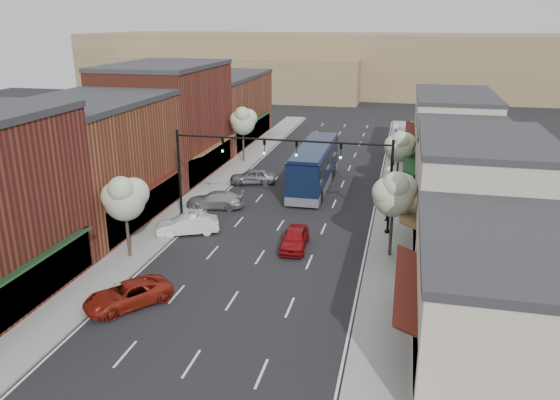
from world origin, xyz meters
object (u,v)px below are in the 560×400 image
Objects in this scene: signal_mast_left at (208,162)px; parked_car_a at (128,295)px; tree_left_far at (243,120)px; parked_car_c at (215,200)px; parked_car_d at (253,176)px; tree_right_near at (394,193)px; coach_bus at (314,166)px; lamp_post_near at (388,185)px; red_hatchback at (295,238)px; signal_mast_right at (357,171)px; tree_left_near at (125,197)px; lamp_post_far at (395,138)px; tree_right_far at (400,146)px; parked_car_b at (188,224)px.

parked_car_a is (0.28, -13.78, -3.96)m from signal_mast_left.
tree_left_far is 32.10m from parked_car_a.
parked_car_d reaches higher than parked_car_c.
tree_right_near is 16.50m from coach_bus.
tree_left_far is 1.38× the size of lamp_post_near.
parked_car_a is at bearing -144.62° from tree_right_near.
red_hatchback is 0.88× the size of parked_car_c.
signal_mast_right reaches higher than parked_car_c.
tree_left_far reaches higher than tree_left_near.
tree_left_far is (-2.63, 17.95, -0.02)m from signal_mast_left.
tree_right_near reaches higher than lamp_post_near.
tree_right_far is at bearing -86.12° from lamp_post_far.
tree_right_near is 24.11m from lamp_post_far.
tree_right_far is at bearing 77.15° from signal_mast_right.
signal_mast_right is 18.05m from parked_car_a.
lamp_post_near reaches higher than parked_car_b.
lamp_post_near is (16.05, -15.44, -1.60)m from tree_left_far.
lamp_post_far reaches higher than parked_car_d.
tree_left_near is 0.44× the size of coach_bus.
tree_right_near reaches higher than red_hatchback.
tree_right_near is 1.10× the size of tree_right_far.
parked_car_b is at bearing -133.89° from tree_right_far.
tree_left_far is at bearing -172.70° from lamp_post_far.
tree_right_near reaches higher than lamp_post_far.
parked_car_a is (2.91, -31.72, -3.94)m from tree_left_far.
tree_left_near is 0.93× the size of tree_left_far.
parked_car_c is at bearing 101.81° from signal_mast_left.
lamp_post_near is 10.61m from coach_bus.
tree_left_far is at bearing 90.00° from tree_left_near.
tree_left_far is 1.38× the size of parked_car_b.
parked_car_a is 16.57m from parked_car_c.
signal_mast_left is 18.39m from tree_right_far.
lamp_post_near reaches higher than parked_car_c.
tree_left_far reaches higher than tree_right_near.
signal_mast_left is 1.93× the size of parked_car_d.
tree_right_near is 15.04m from parked_car_b.
coach_bus is (9.05, -7.52, -2.54)m from tree_left_far.
parked_car_d is (1.12, 7.43, 0.04)m from parked_car_c.
signal_mast_right is 12.27m from tree_right_far.
red_hatchback is at bearing -132.69° from signal_mast_right.
lamp_post_far is at bearing 56.14° from signal_mast_left.
signal_mast_left is 24.14m from lamp_post_far.
signal_mast_left is 12.51m from coach_bus.
parked_car_a is 10.64m from parked_car_b.
parked_car_b is at bearing 176.54° from tree_right_near.
tree_left_far reaches higher than red_hatchback.
tree_right_near is at bearing 62.07° from parked_car_b.
coach_bus is at bearing -168.58° from tree_right_far.
parked_car_a is 23.98m from parked_car_d.
coach_bus reaches higher than parked_car_b.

